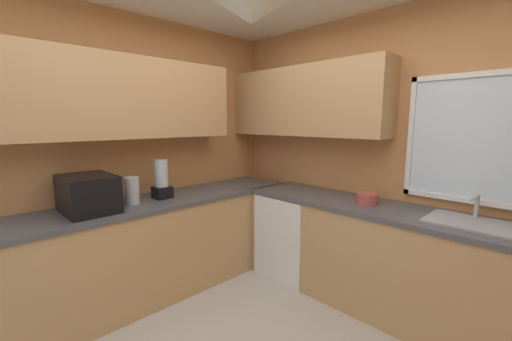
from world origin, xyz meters
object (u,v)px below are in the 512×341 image
kettle (132,191)px  bowl (367,198)px  dishwasher (294,234)px  microwave (88,194)px  blender_appliance (162,181)px  sink_assembly (470,222)px

kettle → bowl: bearing=46.1°
dishwasher → microwave: 1.99m
kettle → blender_appliance: size_ratio=0.66×
dishwasher → blender_appliance: blender_appliance is taller
dishwasher → bowl: (0.76, 0.03, 0.51)m
dishwasher → microwave: size_ratio=1.77×
sink_assembly → blender_appliance: size_ratio=1.48×
kettle → microwave: bearing=-93.4°
kettle → dishwasher: bearing=65.9°
sink_assembly → blender_appliance: 2.49m
microwave → bowl: bearing=51.7°
sink_assembly → bowl: size_ratio=2.98×
bowl → blender_appliance: 1.85m
dishwasher → microwave: microwave is taller
dishwasher → kettle: (-0.64, -1.43, 0.59)m
kettle → blender_appliance: bearing=93.9°
kettle → bowl: (1.40, 1.46, -0.07)m
dishwasher → microwave: bearing=-110.4°
kettle → bowl: kettle is taller
bowl → blender_appliance: (-1.42, -1.17, 0.12)m
sink_assembly → dishwasher: bearing=-178.6°
microwave → bowl: microwave is taller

